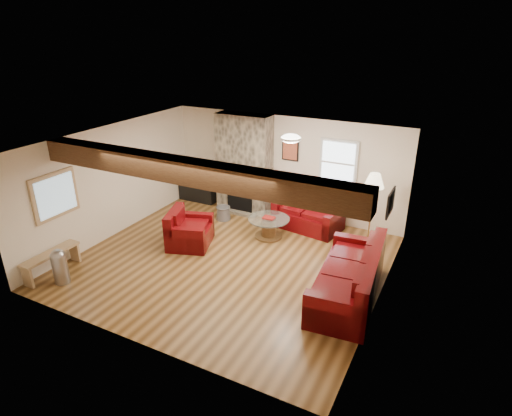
{
  "coord_description": "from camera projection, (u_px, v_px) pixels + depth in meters",
  "views": [
    {
      "loc": [
        3.96,
        -6.55,
        4.46
      ],
      "look_at": [
        0.41,
        0.4,
        1.12
      ],
      "focal_mm": 30.0,
      "sensor_mm": 36.0,
      "label": 1
    }
  ],
  "objects": [
    {
      "name": "hatch_window",
      "position": [
        55.0,
        195.0,
        8.21
      ],
      "size": [
        0.08,
        1.0,
        0.9
      ],
      "primitive_type": null,
      "color": "tan",
      "rests_on": "room"
    },
    {
      "name": "oak_beam",
      "position": [
        187.0,
        171.0,
        6.84
      ],
      "size": [
        6.0,
        0.36,
        0.38
      ],
      "primitive_type": "cube",
      "color": "black",
      "rests_on": "room"
    },
    {
      "name": "loveseat",
      "position": [
        308.0,
        212.0,
        10.08
      ],
      "size": [
        1.65,
        1.1,
        0.82
      ],
      "primitive_type": null,
      "rotation": [
        0.0,
        0.0,
        -0.15
      ],
      "color": "#410406",
      "rests_on": "floor"
    },
    {
      "name": "artwork_right",
      "position": [
        390.0,
        203.0,
        7.09
      ],
      "size": [
        0.06,
        0.55,
        0.42
      ],
      "primitive_type": null,
      "color": "black",
      "rests_on": "room"
    },
    {
      "name": "coffee_table",
      "position": [
        269.0,
        228.0,
        9.7
      ],
      "size": [
        0.94,
        0.94,
        0.49
      ],
      "color": "#493017",
      "rests_on": "floor"
    },
    {
      "name": "pine_bench",
      "position": [
        52.0,
        263.0,
        8.27
      ],
      "size": [
        0.28,
        1.18,
        0.44
      ],
      "primitive_type": null,
      "color": "tan",
      "rests_on": "floor"
    },
    {
      "name": "television",
      "position": [
        198.0,
        174.0,
        11.57
      ],
      "size": [
        0.77,
        0.1,
        0.44
      ],
      "primitive_type": "imported",
      "color": "black",
      "rests_on": "tv_cabinet"
    },
    {
      "name": "sofa_three",
      "position": [
        348.0,
        274.0,
        7.46
      ],
      "size": [
        1.19,
        2.43,
        0.91
      ],
      "primitive_type": null,
      "rotation": [
        0.0,
        0.0,
        -1.48
      ],
      "color": "#410406",
      "rests_on": "floor"
    },
    {
      "name": "artwork_back",
      "position": [
        290.0,
        150.0,
        10.26
      ],
      "size": [
        0.42,
        0.06,
        0.52
      ],
      "primitive_type": null,
      "color": "black",
      "rests_on": "room"
    },
    {
      "name": "coal_bucket",
      "position": [
        223.0,
        213.0,
        10.61
      ],
      "size": [
        0.37,
        0.37,
        0.34
      ],
      "primitive_type": null,
      "color": "slate",
      "rests_on": "floor"
    },
    {
      "name": "pedal_bin",
      "position": [
        60.0,
        266.0,
        7.92
      ],
      "size": [
        0.34,
        0.34,
        0.7
      ],
      "primitive_type": null,
      "rotation": [
        0.0,
        0.0,
        -0.27
      ],
      "color": "#96969A",
      "rests_on": "floor"
    },
    {
      "name": "back_window",
      "position": [
        338.0,
        163.0,
        9.81
      ],
      "size": [
        0.9,
        0.08,
        1.1
      ],
      "primitive_type": null,
      "color": "silver",
      "rests_on": "room"
    },
    {
      "name": "room",
      "position": [
        228.0,
        205.0,
        8.28
      ],
      "size": [
        8.0,
        8.0,
        8.0
      ],
      "color": "#553616",
      "rests_on": "ground"
    },
    {
      "name": "tv_cabinet",
      "position": [
        199.0,
        191.0,
        11.76
      ],
      "size": [
        1.05,
        0.42,
        0.53
      ],
      "primitive_type": "cube",
      "color": "black",
      "rests_on": "floor"
    },
    {
      "name": "ceiling_dome",
      "position": [
        291.0,
        140.0,
        8.17
      ],
      "size": [
        0.4,
        0.4,
        0.18
      ],
      "primitive_type": null,
      "color": "white",
      "rests_on": "room"
    },
    {
      "name": "armchair_red",
      "position": [
        190.0,
        228.0,
        9.3
      ],
      "size": [
        1.14,
        1.21,
        0.79
      ],
      "primitive_type": null,
      "rotation": [
        0.0,
        0.0,
        1.91
      ],
      "color": "#410406",
      "rests_on": "floor"
    },
    {
      "name": "chimney_breast",
      "position": [
        244.0,
        165.0,
        10.75
      ],
      "size": [
        1.4,
        0.67,
        2.5
      ],
      "color": "#3A342C",
      "rests_on": "floor"
    },
    {
      "name": "floor_lamp",
      "position": [
        374.0,
        185.0,
        8.89
      ],
      "size": [
        0.42,
        0.42,
        1.65
      ],
      "color": "tan",
      "rests_on": "floor"
    }
  ]
}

